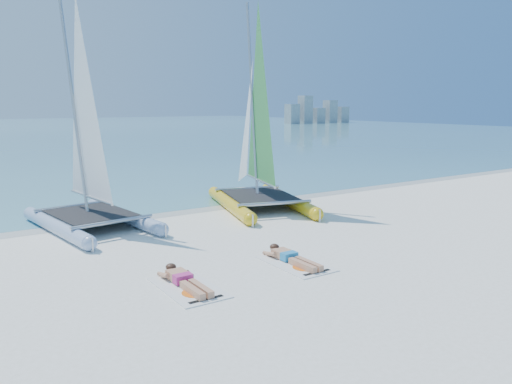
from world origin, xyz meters
TOP-DOWN VIEW (x-y plane):
  - ground at (0.00, 0.00)m, footprint 140.00×140.00m
  - wet_sand_strip at (0.00, 5.50)m, footprint 140.00×1.40m
  - distant_skyline at (53.71, 62.00)m, footprint 14.00×2.00m
  - catamaran_blue at (-3.21, 4.86)m, footprint 3.07×5.33m
  - catamaran_yellow at (2.59, 4.89)m, footprint 3.89×5.88m
  - towel_a at (-2.96, -1.19)m, footprint 1.00×1.85m
  - sunbather_a at (-2.96, -1.00)m, footprint 0.37×1.73m
  - towel_b at (-0.29, -1.17)m, footprint 1.00×1.85m
  - sunbather_b at (-0.29, -0.98)m, footprint 0.37×1.73m

SIDE VIEW (x-z plane):
  - ground at x=0.00m, z-range 0.00..0.00m
  - wet_sand_strip at x=0.00m, z-range 0.00..0.01m
  - towel_a at x=-2.96m, z-range 0.00..0.02m
  - towel_b at x=-0.29m, z-range 0.00..0.02m
  - sunbather_a at x=-2.96m, z-range -0.01..0.25m
  - sunbather_b at x=-0.29m, z-range -0.01..0.25m
  - distant_skyline at x=53.71m, z-range -0.56..4.44m
  - catamaran_blue at x=-3.21m, z-range -1.39..5.51m
  - catamaran_yellow at x=2.59m, z-range -1.35..5.94m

